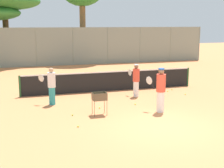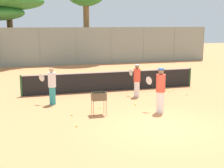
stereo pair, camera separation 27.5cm
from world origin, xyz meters
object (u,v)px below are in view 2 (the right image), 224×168
tennis_net (112,81)px  parked_car (25,54)px  ball_cart (99,98)px  player_red_cap (160,90)px  player_white_outfit (137,80)px  player_yellow_shirt (52,86)px

tennis_net → parked_car: 15.59m
ball_cart → parked_car: size_ratio=0.22×
player_red_cap → parked_car: bearing=-21.6°
tennis_net → player_white_outfit: size_ratio=5.87×
player_red_cap → ball_cart: 2.53m
player_yellow_shirt → parked_car: 16.97m
ball_cart → parked_car: bearing=97.8°
player_yellow_shirt → player_white_outfit: bearing=-137.5°
player_white_outfit → player_yellow_shirt: (-4.17, -0.35, 0.02)m
player_white_outfit → parked_car: (-5.15, 16.59, -0.18)m
player_red_cap → ball_cart: size_ratio=2.01×
player_white_outfit → parked_car: 17.37m
player_red_cap → parked_car: 20.11m
tennis_net → ball_cart: tennis_net is taller
tennis_net → player_yellow_shirt: size_ratio=5.68×
tennis_net → ball_cart: size_ratio=10.48×
player_white_outfit → parked_car: size_ratio=0.39×
player_white_outfit → tennis_net: bearing=10.3°
ball_cart → tennis_net: bearing=67.2°
tennis_net → player_yellow_shirt: (-3.36, -1.97, 0.30)m
parked_car → ball_cart: bearing=-82.2°
player_yellow_shirt → parked_car: bearing=-49.0°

